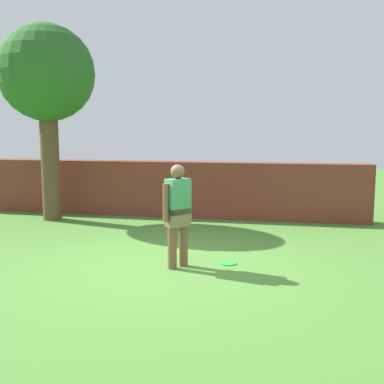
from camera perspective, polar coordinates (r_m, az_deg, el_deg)
ground_plane at (r=7.30m, az=-2.91°, el=-9.36°), size 40.00×40.00×0.00m
brick_wall at (r=11.57m, az=-4.93°, el=0.45°), size 10.50×0.50×1.37m
tree at (r=11.46m, az=-17.63°, el=13.49°), size 2.23×2.23×4.57m
person at (r=7.10m, az=-1.79°, el=-2.38°), size 0.40×0.43×1.62m
frisbee_green at (r=7.50m, az=4.53°, el=-8.82°), size 0.27×0.27×0.02m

